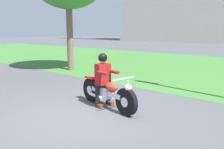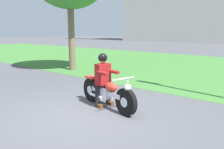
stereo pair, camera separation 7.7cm
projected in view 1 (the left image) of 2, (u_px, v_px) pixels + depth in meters
The scene contains 4 objects.
ground at pixel (83, 115), 5.56m from camera, with size 120.00×120.00×0.00m, color #4C4C51.
grass_verge at pixel (207, 68), 12.40m from camera, with size 60.00×12.00×0.01m, color #3D7533.
motorcycle_lead at pixel (107, 93), 6.03m from camera, with size 2.12×0.74×0.89m.
rider_lead at pixel (103, 76), 6.08m from camera, with size 0.61×0.54×1.41m.
Camera 1 is at (3.88, -3.64, 1.99)m, focal length 37.40 mm.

